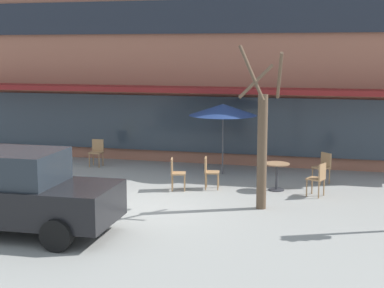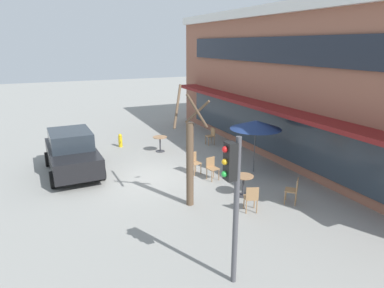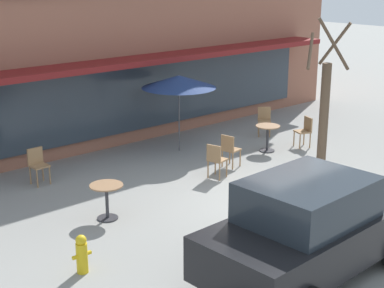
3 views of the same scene
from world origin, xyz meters
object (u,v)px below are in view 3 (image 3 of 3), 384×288
object	(u,v)px
cafe_chair_4	(305,129)
cafe_table_near_wall	(268,134)
cafe_table_streetside	(107,196)
street_tree	(324,108)
parked_sedan	(310,227)
fire_hydrant	(82,254)
cafe_chair_2	(230,148)
cafe_chair_0	(38,163)
cafe_chair_1	(216,158)
cafe_chair_3	(264,119)
patio_umbrella_green_folded	(179,82)

from	to	relation	value
cafe_chair_4	cafe_table_near_wall	bearing A→B (deg)	159.36
cafe_table_streetside	street_tree	size ratio (longest dim) A/B	0.19
cafe_table_streetside	parked_sedan	xyz separation A→B (m)	(1.25, -4.25, 0.36)
cafe_table_near_wall	fire_hydrant	bearing A→B (deg)	-161.39
street_tree	fire_hydrant	distance (m)	7.71
cafe_chair_2	fire_hydrant	bearing A→B (deg)	-158.66
cafe_chair_0	cafe_chair_2	size ratio (longest dim) A/B	1.00
cafe_table_near_wall	cafe_table_streetside	xyz separation A→B (m)	(-6.12, -0.97, 0.00)
cafe_chair_1	street_tree	distance (m)	3.08
cafe_table_near_wall	cafe_chair_3	xyz separation A→B (m)	(1.21, 1.20, 0.01)
cafe_chair_0	cafe_chair_3	xyz separation A→B (m)	(7.40, -0.72, 0.00)
cafe_table_near_wall	cafe_chair_2	xyz separation A→B (m)	(-1.83, -0.30, 0.01)
cafe_chair_0	street_tree	bearing A→B (deg)	-32.87
cafe_chair_0	cafe_chair_1	world-z (taller)	same
patio_umbrella_green_folded	cafe_chair_3	distance (m)	3.46
fire_hydrant	cafe_table_near_wall	bearing A→B (deg)	18.61
cafe_chair_1	parked_sedan	size ratio (longest dim) A/B	0.21
cafe_table_near_wall	patio_umbrella_green_folded	size ratio (longest dim) A/B	0.35
parked_sedan	patio_umbrella_green_folded	bearing A→B (deg)	66.59
cafe_chair_0	fire_hydrant	world-z (taller)	cafe_chair_0
cafe_chair_3	street_tree	bearing A→B (deg)	-112.99
cafe_chair_3	street_tree	size ratio (longest dim) A/B	0.23
cafe_table_near_wall	fire_hydrant	distance (m)	8.15
cafe_chair_1	patio_umbrella_green_folded	bearing A→B (deg)	70.91
street_tree	cafe_chair_1	bearing A→B (deg)	152.91
street_tree	fire_hydrant	bearing A→B (deg)	-175.35
cafe_chair_1	street_tree	size ratio (longest dim) A/B	0.23
street_tree	fire_hydrant	size ratio (longest dim) A/B	5.60
patio_umbrella_green_folded	cafe_chair_0	world-z (taller)	patio_umbrella_green_folded
cafe_chair_1	fire_hydrant	world-z (taller)	cafe_chair_1
cafe_chair_2	cafe_chair_4	xyz separation A→B (m)	(2.98, -0.13, 0.00)
cafe_chair_2	cafe_chair_4	distance (m)	2.98
patio_umbrella_green_folded	cafe_chair_1	distance (m)	2.93
cafe_table_near_wall	cafe_chair_1	size ratio (longest dim) A/B	0.85
cafe_chair_2	parked_sedan	distance (m)	5.80
patio_umbrella_green_folded	cafe_chair_3	xyz separation A→B (m)	(3.08, -0.50, -1.50)
parked_sedan	cafe_table_streetside	bearing A→B (deg)	106.38
patio_umbrella_green_folded	cafe_chair_4	world-z (taller)	patio_umbrella_green_folded
parked_sedan	cafe_table_near_wall	bearing A→B (deg)	46.99
cafe_chair_2	fire_hydrant	world-z (taller)	cafe_chair_2
parked_sedan	fire_hydrant	bearing A→B (deg)	137.41
cafe_table_near_wall	street_tree	size ratio (longest dim) A/B	0.19
cafe_chair_2	cafe_chair_4	bearing A→B (deg)	-2.52
street_tree	cafe_table_streetside	bearing A→B (deg)	170.36
street_tree	cafe_table_near_wall	bearing A→B (deg)	85.78
cafe_chair_2	street_tree	xyz separation A→B (m)	(1.69, -1.68, 1.12)
cafe_table_streetside	cafe_chair_1	bearing A→B (deg)	4.85
cafe_chair_0	parked_sedan	world-z (taller)	parked_sedan
cafe_table_streetside	cafe_chair_2	bearing A→B (deg)	8.87
parked_sedan	fire_hydrant	distance (m)	3.91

